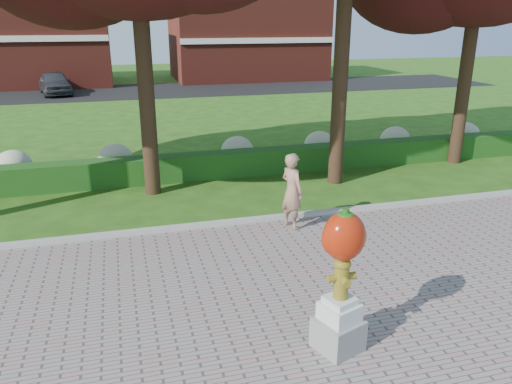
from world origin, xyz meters
TOP-DOWN VIEW (x-y plane):
  - ground at (0.00, 0.00)m, footprint 100.00×100.00m
  - curb at (0.00, 3.00)m, footprint 40.00×0.18m
  - lawn_hedge at (0.00, 7.00)m, footprint 24.00×0.70m
  - hydrangea_row at (0.57, 8.00)m, footprint 20.10×1.10m
  - street at (0.00, 28.00)m, footprint 50.00×8.00m
  - building_left at (-10.00, 34.00)m, footprint 14.00×8.00m
  - building_right at (8.00, 34.00)m, footprint 12.00×8.00m
  - hydrant_sculpture at (0.14, -2.15)m, footprint 0.79×0.79m
  - woman at (1.00, 2.45)m, footprint 0.65×0.78m
  - parked_car at (-6.67, 27.83)m, footprint 2.65×4.72m

SIDE VIEW (x-z plane):
  - ground at x=0.00m, z-range 0.00..0.00m
  - street at x=0.00m, z-range 0.00..0.02m
  - curb at x=0.00m, z-range 0.00..0.15m
  - lawn_hedge at x=0.00m, z-range 0.00..0.80m
  - hydrangea_row at x=0.57m, z-range 0.06..1.04m
  - parked_car at x=-6.67m, z-range 0.02..1.54m
  - woman at x=1.00m, z-range 0.04..1.88m
  - hydrant_sculpture at x=0.14m, z-range 0.11..2.38m
  - building_right at x=8.00m, z-range 0.00..6.40m
  - building_left at x=-10.00m, z-range 0.00..7.00m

